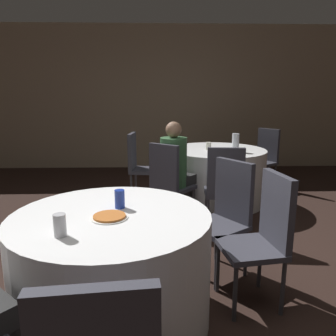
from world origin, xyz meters
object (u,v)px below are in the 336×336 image
Objects in this scene: chair_near_east at (265,230)px; pizza_plate_near at (109,217)px; table_near at (113,268)px; chair_far_northeast at (265,154)px; chair_far_southwest at (168,178)px; soda_can_blue at (120,199)px; person_green_jacket at (177,173)px; bottle_far at (235,143)px; table_far at (216,175)px; chair_far_west at (138,161)px; chair_far_south at (224,183)px; soda_can_silver at (60,225)px; chair_near_northeast at (226,208)px.

chair_near_east is 1.07m from pizza_plate_near.
table_near is 3.70m from chair_far_northeast.
soda_can_blue is at bearing -64.70° from chair_far_southwest.
person_green_jacket is (-0.51, 1.59, 0.03)m from chair_near_east.
bottle_far is (0.28, 2.09, 0.31)m from chair_near_east.
chair_far_northeast is at bearing 81.81° from person_green_jacket.
chair_far_southwest reaches higher than table_far.
chair_far_west is (-1.08, 0.13, 0.18)m from table_far.
table_near is 1.32× the size of chair_far_west.
bottle_far is at bearing 59.29° from soda_can_blue.
person_green_jacket is 5.23× the size of pizza_plate_near.
chair_far_southwest is 1.14m from bottle_far.
soda_can_silver is (-1.22, -1.69, 0.25)m from chair_far_south.
chair_far_west is 0.80× the size of person_green_jacket.
table_near is 2.70m from table_far.
soda_can_silver is (-1.32, -2.78, 0.43)m from table_far.
chair_far_southwest is 2.05m from soda_can_silver.
person_green_jacket is at bearing -129.13° from table_far.
chair_far_southwest is (-0.59, 0.24, 0.00)m from chair_far_south.
bottle_far reaches higher than chair_far_northeast.
chair_near_northeast is at bearing -94.91° from chair_far_south.
table_far is at bearing -10.57° from chair_near_east.
bottle_far is at bearing -46.03° from table_far.
bottle_far is (1.53, 2.57, 0.06)m from soda_can_silver.
table_far is at bearing 90.00° from chair_far_south.
chair_near_east is 1.36m from soda_can_silver.
table_near is 2.65m from bottle_far.
chair_far_west is 3.97× the size of bottle_far.
pizza_plate_near is at bearing -66.88° from person_green_jacket.
soda_can_silver is (-0.74, -2.07, 0.22)m from person_green_jacket.
person_green_jacket is 2.21m from soda_can_silver.
chair_far_west is at bearing 164.86° from bottle_far.
chair_near_east is 1.00× the size of chair_far_southwest.
table_near is 1.32× the size of chair_near_northeast.
pizza_plate_near is 1.85× the size of soda_can_blue.
bottle_far reaches higher than soda_can_blue.
chair_near_northeast is at bearing -97.50° from table_far.
chair_near_northeast is at bearing 29.80° from chair_far_west.
chair_far_south is 2.10m from soda_can_silver.
soda_can_silver is (-0.22, -0.31, 0.43)m from table_near.
chair_far_west and chair_far_northeast have the same top height.
chair_far_northeast is at bearing -59.30° from chair_near_northeast.
chair_far_southwest is 2.17m from chair_far_northeast.
chair_far_west is 0.99m from person_green_jacket.
chair_far_south is 0.80× the size of person_green_jacket.
table_far is 2.32m from chair_near_east.
person_green_jacket is 4.94× the size of bottle_far.
soda_can_silver is at bearing -124.98° from table_near.
chair_far_south and chair_far_northeast have the same top height.
table_far is 5.97× the size of pizza_plate_near.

